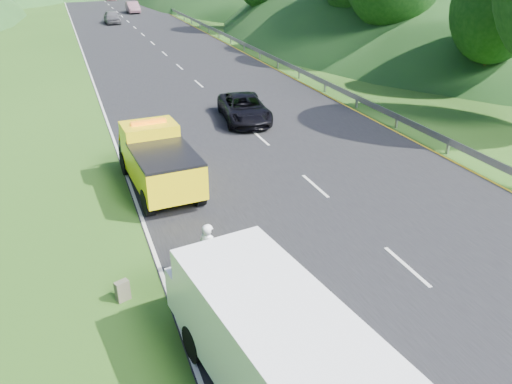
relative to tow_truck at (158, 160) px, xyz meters
name	(u,v)px	position (x,y,z in m)	size (l,w,h in m)	color
ground	(287,252)	(2.80, -6.06, -1.21)	(320.00, 320.00, 0.00)	#38661E
road_surface	(153,43)	(5.80, 33.94, -1.20)	(14.00, 200.00, 0.02)	black
guardrail	(193,24)	(13.10, 46.44, -1.21)	(0.06, 140.00, 1.52)	gray
tree_line_right	(264,14)	(25.80, 53.94, -1.21)	(14.00, 140.00, 14.00)	#204F17
tow_truck	(158,160)	(0.00, 0.00, 0.00)	(2.51, 5.87, 2.47)	black
white_van	(273,344)	(0.24, -11.02, 0.20)	(3.96, 7.33, 2.48)	black
woman	(210,276)	(0.19, -6.42, -1.21)	(0.62, 0.45, 1.70)	white
child	(204,279)	(0.00, -6.49, -1.21)	(0.53, 0.41, 1.09)	tan
suitcase	(123,291)	(-2.29, -6.64, -0.91)	(0.37, 0.20, 0.59)	#5A5643
passing_suv	(244,121)	(5.99, 6.90, -1.21)	(2.33, 5.05, 1.40)	black
dist_car_a	(113,24)	(3.71, 50.57, -1.21)	(1.82, 4.52, 1.54)	#48474B
dist_car_b	(133,13)	(7.93, 61.69, -1.21)	(1.65, 4.73, 1.56)	#674450
dist_car_c	(111,0)	(7.15, 84.47, -1.21)	(1.83, 4.51, 1.31)	#AC5657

